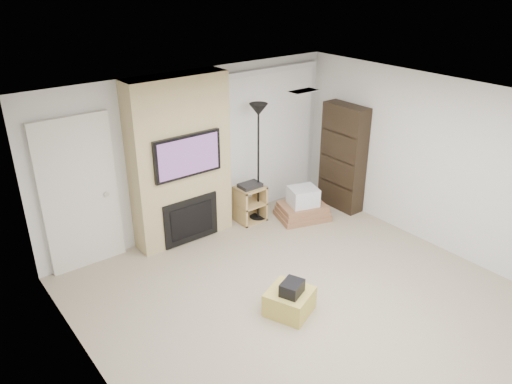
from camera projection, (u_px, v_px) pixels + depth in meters
floor at (316, 309)px, 6.12m from camera, size 5.00×5.50×0.00m
ceiling at (328, 111)px, 5.08m from camera, size 5.00×5.50×0.00m
wall_back at (194, 152)px, 7.58m from camera, size 5.00×0.00×2.50m
wall_left at (109, 304)px, 4.21m from camera, size 0.00×5.50×2.50m
wall_right at (449, 168)px, 6.98m from camera, size 0.00×5.50×2.50m
hvac_vent at (304, 91)px, 5.87m from camera, size 0.35×0.18×0.01m
ottoman at (290, 301)px, 6.02m from camera, size 0.66×0.66×0.30m
black_bag at (292, 288)px, 5.88m from camera, size 0.34×0.31×0.16m
fireplace_wall at (181, 162)px, 7.24m from camera, size 1.50×0.47×2.50m
entry_door at (80, 195)px, 6.64m from camera, size 1.02×0.11×2.14m
vertical_blinds at (268, 134)px, 8.31m from camera, size 1.98×0.10×2.37m
floor_lamp at (258, 130)px, 7.66m from camera, size 0.29×0.29×1.95m
av_stand at (250, 201)px, 8.10m from camera, size 0.45×0.38×0.66m
box_stack at (303, 207)px, 8.24m from camera, size 0.95×0.83×0.54m
bookshelf at (343, 157)px, 8.36m from camera, size 0.30×0.80×1.80m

